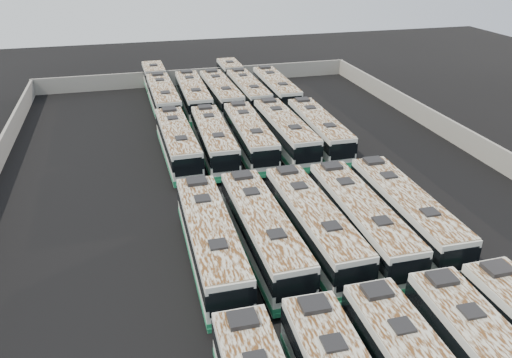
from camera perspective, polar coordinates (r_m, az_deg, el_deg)
name	(u,v)px	position (r m, az deg, el deg)	size (l,w,h in m)	color
ground	(266,199)	(41.24, 1.13, -2.26)	(140.00, 140.00, 0.00)	black
perimeter_wall	(266,187)	(40.73, 1.14, -0.90)	(45.20, 73.20, 2.20)	gray
bus_midfront_far_left	(210,241)	(32.48, -5.22, -7.08)	(2.85, 13.18, 3.71)	silver
bus_midfront_left	(263,232)	(33.29, 0.78, -6.08)	(3.01, 13.12, 3.69)	silver
bus_midfront_center	(313,225)	(34.28, 6.53, -5.23)	(3.04, 13.10, 3.68)	silver
bus_midfront_right	(360,220)	(35.34, 11.83, -4.61)	(2.89, 13.15, 3.70)	silver
bus_midfront_far_right	(405,212)	(37.14, 16.66, -3.63)	(2.94, 13.01, 3.66)	silver
bus_midback_far_left	(178,143)	(47.94, -8.94, 4.09)	(3.03, 12.92, 3.63)	silver
bus_midback_left	(214,140)	(48.30, -4.84, 4.47)	(2.92, 12.77, 3.59)	silver
bus_midback_center	(250,136)	(49.01, -0.74, 4.92)	(2.97, 12.93, 3.63)	silver
bus_midback_right	(285,133)	(49.89, 3.29, 5.32)	(2.98, 13.19, 3.71)	silver
bus_midback_far_right	(319,130)	(50.93, 7.17, 5.53)	(2.93, 12.78, 3.59)	silver
bus_back_far_left	(160,91)	(64.89, -10.90, 9.87)	(3.22, 20.39, 3.69)	silver
bus_back_left	(193,96)	(61.85, -7.20, 9.36)	(2.89, 13.28, 3.74)	silver
bus_back_center	(221,95)	(62.30, -4.03, 9.60)	(3.11, 13.15, 3.69)	silver
bus_back_right	(242,85)	(66.37, -1.64, 10.64)	(2.87, 19.69, 3.57)	silver
bus_back_far_right	(276,90)	(64.06, 2.29, 10.10)	(2.88, 13.05, 3.67)	silver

